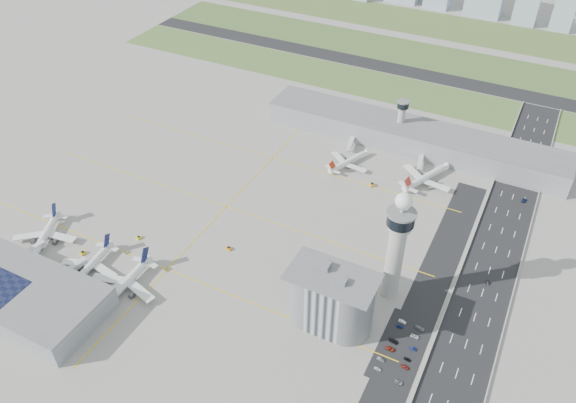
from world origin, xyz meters
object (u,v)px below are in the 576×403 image
at_px(control_tower, 397,243).
at_px(airplane_near_a, 43,234).
at_px(car_lot_0, 378,369).
at_px(car_hw_2, 524,201).
at_px(airplane_near_b, 88,264).
at_px(jet_bridge_far_0, 353,140).
at_px(jet_bridge_near_1, 64,276).
at_px(tug_4, 348,165).
at_px(car_lot_3, 393,341).
at_px(secondary_tower, 401,118).
at_px(tug_5, 372,185).
at_px(car_lot_7, 405,367).
at_px(airplane_far_a, 349,158).
at_px(tug_1, 83,253).
at_px(car_lot_2, 390,349).
at_px(car_lot_10, 415,336).
at_px(car_lot_11, 420,328).
at_px(tug_3, 229,248).
at_px(car_hw_1, 488,283).
at_px(car_lot_6, 399,382).
at_px(car_lot_5, 402,322).
at_px(tug_2, 139,237).
at_px(car_hw_4, 518,147).
at_px(car_lot_9, 413,349).
at_px(jet_bridge_near_2, 108,296).
at_px(car_lot_8, 407,359).
at_px(jet_bridge_near_0, 23,258).
at_px(car_lot_4, 400,326).
at_px(airplane_near_c, 121,283).
at_px(jet_bridge_far_1, 421,158).
at_px(car_lot_1, 381,359).
at_px(tug_0, 85,262).
at_px(airplane_far_b, 427,173).

height_order(control_tower, airplane_near_a, control_tower).
xyz_separation_m(car_lot_0, car_hw_2, (39.01, 156.57, 0.05)).
height_order(airplane_near_b, jet_bridge_far_0, airplane_near_b).
relative_size(jet_bridge_near_1, tug_4, 4.35).
height_order(airplane_near_a, car_lot_3, airplane_near_a).
distance_m(secondary_tower, tug_5, 61.93).
bearing_deg(car_lot_7, tug_5, 32.69).
xyz_separation_m(airplane_near_b, airplane_far_a, (85.44, 156.46, -0.53)).
bearing_deg(tug_1, car_lot_2, 10.14).
relative_size(jet_bridge_far_0, car_lot_0, 4.10).
xyz_separation_m(control_tower, car_lot_10, (20.27, -21.15, -34.46)).
bearing_deg(car_lot_11, tug_3, 95.40).
relative_size(car_lot_7, car_hw_1, 1.10).
xyz_separation_m(car_lot_6, car_hw_1, (22.65, 78.44, 0.03)).
distance_m(jet_bridge_near_1, car_lot_5, 175.52).
height_order(car_lot_0, car_lot_2, car_lot_2).
height_order(tug_2, car_hw_4, tug_2).
bearing_deg(car_lot_10, secondary_tower, 23.00).
xyz_separation_m(airplane_near_b, tug_1, (-13.09, 8.84, -4.78)).
bearing_deg(tug_1, car_lot_6, 5.04).
relative_size(control_tower, car_lot_9, 19.39).
relative_size(jet_bridge_near_2, car_lot_11, 3.08).
distance_m(control_tower, car_lot_6, 63.33).
distance_m(secondary_tower, airplane_far_a, 50.25).
xyz_separation_m(control_tower, car_hw_1, (43.97, 29.80, -34.47)).
relative_size(tug_4, car_lot_8, 0.99).
relative_size(airplane_far_a, jet_bridge_near_0, 2.62).
xyz_separation_m(airplane_near_a, car_lot_4, (198.64, 33.24, -5.46)).
distance_m(car_lot_2, car_lot_6, 17.87).
relative_size(airplane_near_c, car_lot_9, 13.70).
bearing_deg(car_lot_9, airplane_near_c, 104.73).
bearing_deg(jet_bridge_far_1, secondary_tower, -139.29).
relative_size(jet_bridge_near_2, car_lot_0, 4.10).
distance_m(car_lot_5, car_lot_7, 26.08).
bearing_deg(jet_bridge_near_1, jet_bridge_far_1, -24.97).
relative_size(jet_bridge_near_0, tug_5, 3.96).
distance_m(jet_bridge_far_0, tug_5, 51.17).
bearing_deg(jet_bridge_far_0, tug_4, 6.67).
distance_m(jet_bridge_near_1, car_hw_2, 272.14).
bearing_deg(car_lot_11, car_lot_1, 165.30).
relative_size(airplane_near_a, car_lot_10, 10.25).
relative_size(car_lot_2, car_hw_2, 0.96).
distance_m(car_lot_3, car_lot_5, 13.19).
height_order(jet_bridge_far_1, car_lot_0, jet_bridge_far_1).
xyz_separation_m(jet_bridge_near_2, car_lot_5, (137.09, 53.69, -2.22)).
relative_size(tug_0, car_lot_3, 0.66).
bearing_deg(car_lot_7, airplane_far_b, 18.62).
bearing_deg(car_lot_10, airplane_far_b, 15.92).
distance_m(car_lot_0, car_lot_4, 27.57).
relative_size(airplane_near_b, car_lot_2, 9.17).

